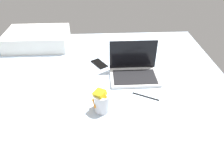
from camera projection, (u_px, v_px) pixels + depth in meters
bed_mattress at (98, 84)px, 155.34cm from camera, size 180.00×140.00×18.00cm
laptop at (134, 70)px, 146.22cm from camera, size 33.04×23.06×23.00cm
snack_cup at (101, 102)px, 117.72cm from camera, size 10.30×9.83×14.02cm
cell_phone at (99, 64)px, 160.95cm from camera, size 13.25×15.46×0.80cm
pillow at (37, 38)px, 183.45cm from camera, size 52.00×36.00×13.00cm
charger_cable at (146, 96)px, 129.98cm from camera, size 15.32×8.46×0.60cm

